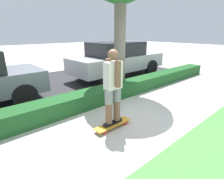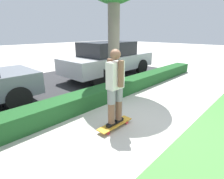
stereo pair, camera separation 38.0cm
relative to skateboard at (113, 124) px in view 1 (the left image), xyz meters
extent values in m
plane|color=#BCB7AD|center=(0.51, -0.21, -0.08)|extent=(60.00, 60.00, 0.00)
cube|color=#2D2D30|center=(0.51, 3.99, -0.08)|extent=(12.76, 5.00, 0.01)
cube|color=#1E5123|center=(0.51, 1.39, 0.14)|extent=(12.76, 0.60, 0.45)
cube|color=gold|center=(0.00, 0.00, 0.01)|extent=(0.92, 0.24, 0.02)
cylinder|color=red|center=(0.31, -0.09, -0.04)|extent=(0.08, 0.04, 0.08)
cylinder|color=red|center=(0.31, 0.09, -0.04)|extent=(0.08, 0.04, 0.08)
cylinder|color=red|center=(-0.31, -0.09, -0.04)|extent=(0.08, 0.04, 0.08)
cylinder|color=red|center=(-0.31, 0.09, -0.04)|extent=(0.08, 0.04, 0.08)
cube|color=black|center=(-0.12, 0.00, 0.05)|extent=(0.26, 0.09, 0.07)
cylinder|color=brown|center=(-0.12, 0.00, 0.47)|extent=(0.15, 0.15, 0.76)
cylinder|color=gray|center=(-0.12, 0.00, 0.70)|extent=(0.17, 0.17, 0.31)
cube|color=black|center=(0.12, 0.00, 0.05)|extent=(0.26, 0.09, 0.07)
cylinder|color=brown|center=(0.12, 0.00, 0.47)|extent=(0.15, 0.15, 0.76)
cylinder|color=gray|center=(0.12, 0.00, 0.70)|extent=(0.17, 0.17, 0.31)
cube|color=silver|center=(0.00, 0.00, 1.13)|extent=(0.37, 0.20, 0.56)
cylinder|color=brown|center=(0.00, -0.15, 1.19)|extent=(0.12, 0.12, 0.53)
cylinder|color=brown|center=(0.00, 0.15, 1.19)|extent=(0.12, 0.12, 0.53)
sphere|color=brown|center=(0.00, 0.00, 1.56)|extent=(0.22, 0.22, 0.22)
cylinder|color=#70665B|center=(1.90, 1.83, 1.64)|extent=(0.39, 0.39, 3.43)
cylinder|color=black|center=(-1.13, 2.51, 0.26)|extent=(0.69, 0.21, 0.69)
cylinder|color=black|center=(-1.13, 4.10, 0.26)|extent=(0.69, 0.21, 0.69)
cube|color=#B7B7BC|center=(3.32, 3.40, 0.62)|extent=(4.78, 1.89, 0.66)
cube|color=black|center=(3.18, 3.40, 1.25)|extent=(2.50, 1.62, 0.60)
cylinder|color=black|center=(4.79, 2.59, 0.29)|extent=(0.75, 0.21, 0.75)
cylinder|color=black|center=(4.79, 4.21, 0.29)|extent=(0.75, 0.21, 0.75)
cylinder|color=black|center=(1.85, 2.59, 0.29)|extent=(0.75, 0.21, 0.75)
cylinder|color=black|center=(1.85, 4.21, 0.29)|extent=(0.75, 0.21, 0.75)
camera|label=1|loc=(-2.29, -2.62, 1.98)|focal=28.00mm
camera|label=2|loc=(-2.57, -2.36, 1.98)|focal=28.00mm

